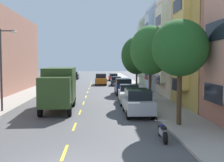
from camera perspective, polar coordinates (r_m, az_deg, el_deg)
ground_plane at (r=40.60m, az=-4.70°, el=-1.77°), size 160.00×160.00×0.00m
sidewalk_left at (r=39.53m, az=-15.16°, el=-1.94°), size 3.20×120.00×0.14m
sidewalk_right at (r=38.97m, az=5.68°, el=-1.91°), size 3.20×120.00×0.14m
lane_centerline_dashes at (r=35.14m, az=-5.04°, el=-2.64°), size 0.14×47.20×0.01m
townhouse_third_cream at (r=34.58m, az=19.24°, el=6.18°), size 12.02×7.75×11.40m
townhouse_fourth_powder_blue at (r=42.19m, az=15.74°, el=6.03°), size 12.83×7.75×11.76m
townhouse_fifth_sage at (r=49.99m, az=13.67°, el=5.42°), size 14.30×7.75×11.26m
street_tree_nearest at (r=17.75m, az=13.43°, el=6.38°), size 3.40×3.40×6.38m
street_tree_second at (r=27.48m, az=7.69°, el=6.11°), size 3.87×3.87×7.27m
street_tree_third at (r=37.32m, az=4.96°, el=5.08°), size 4.02×4.02×7.08m
street_lamp at (r=23.71m, az=-20.96°, el=3.32°), size 1.35×0.28×6.37m
delivery_box_truck at (r=24.23m, az=-10.47°, el=-1.00°), size 2.64×7.86×3.46m
parked_suv_silver at (r=21.50m, az=5.14°, el=-4.15°), size 1.97×4.81×1.93m
parked_pickup_white at (r=27.43m, az=3.57°, el=-2.74°), size 2.14×5.35×1.73m
parked_wagon_red at (r=60.63m, az=0.24°, el=0.86°), size 1.89×4.72×1.50m
parked_sedan_sky at (r=45.98m, az=-9.73°, el=-0.22°), size 1.88×4.53×1.43m
parked_pickup_black at (r=65.52m, az=-7.58°, el=1.08°), size 2.08×5.33×1.73m
parked_suv_navy at (r=34.98m, az=2.27°, el=-1.04°), size 1.98×4.81×1.93m
parked_sedan_champagne at (r=37.41m, az=-11.45°, el=-1.16°), size 1.91×4.54×1.43m
parked_hatchback_charcoal at (r=48.00m, az=0.80°, el=0.02°), size 1.82×4.03×1.50m
parked_hatchback_forest at (r=57.12m, az=-8.46°, el=0.59°), size 1.78×4.02×1.50m
moving_orange_sedan at (r=49.30m, az=-2.23°, el=0.38°), size 1.95×4.80×1.93m
parked_motorcycle at (r=14.96m, az=10.08°, el=-9.99°), size 0.62×2.05×0.90m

